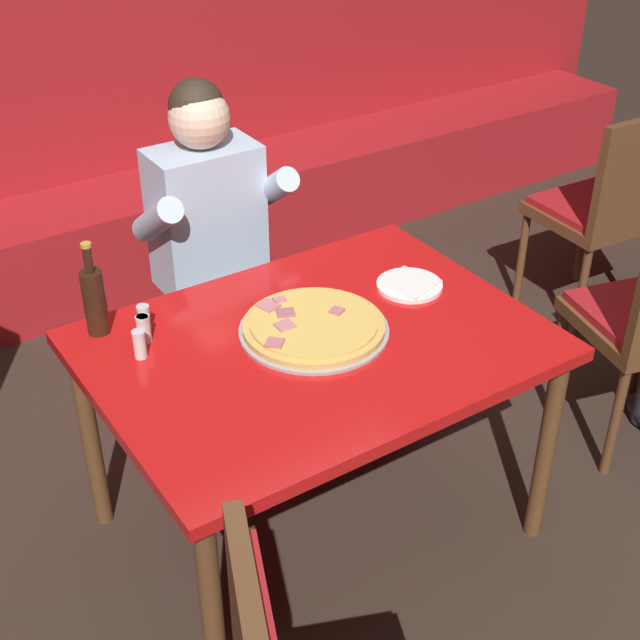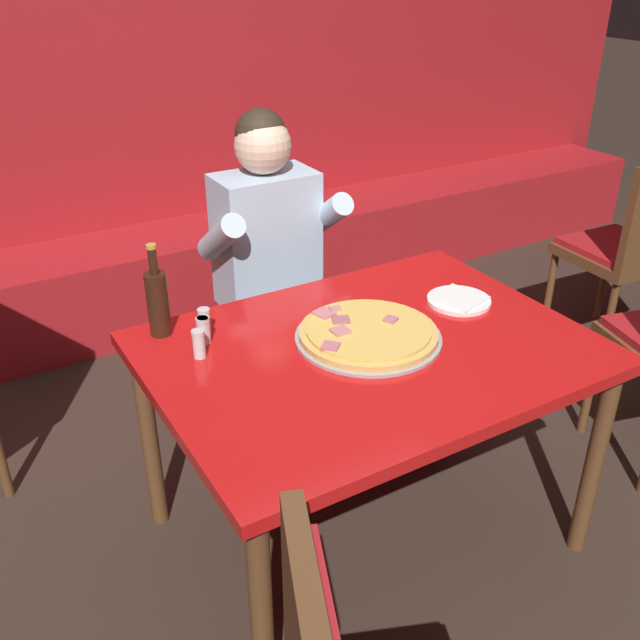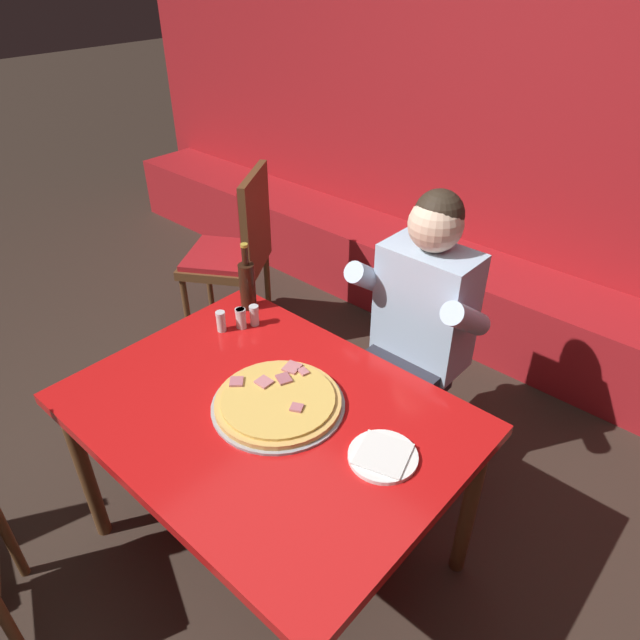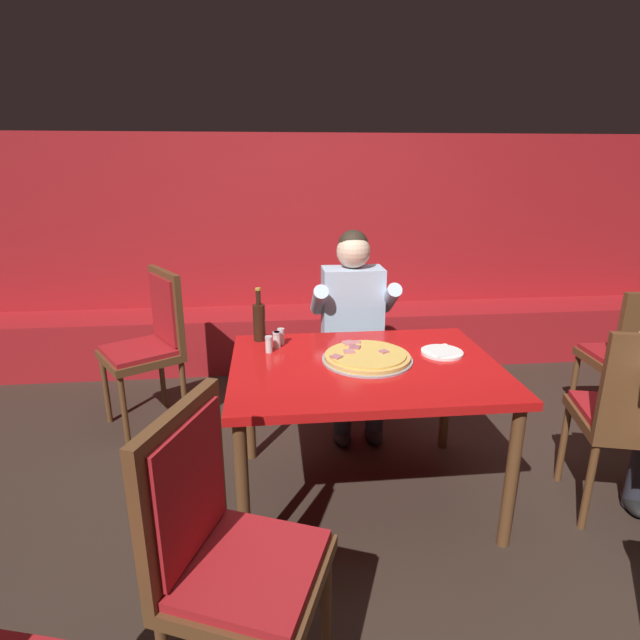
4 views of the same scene
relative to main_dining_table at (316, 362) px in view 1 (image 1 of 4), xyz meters
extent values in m
plane|color=#33261E|center=(0.00, 0.00, -0.67)|extent=(24.00, 24.00, 0.00)
cube|color=#A3191E|center=(0.00, 2.18, 0.28)|extent=(6.80, 0.16, 1.90)
cube|color=#A3191E|center=(0.00, 1.86, -0.44)|extent=(6.46, 0.48, 0.46)
cylinder|color=brown|center=(-0.58, -0.42, -0.31)|extent=(0.06, 0.06, 0.70)
cylinder|color=brown|center=(0.58, -0.42, -0.31)|extent=(0.06, 0.06, 0.70)
cylinder|color=brown|center=(-0.58, 0.42, -0.31)|extent=(0.06, 0.06, 0.70)
cylinder|color=brown|center=(0.58, 0.42, -0.31)|extent=(0.06, 0.06, 0.70)
cube|color=red|center=(0.00, 0.00, 0.06)|extent=(1.28, 0.95, 0.04)
cylinder|color=#9E9EA3|center=(0.02, 0.04, 0.08)|extent=(0.44, 0.44, 0.01)
cylinder|color=#DBA856|center=(0.02, 0.04, 0.10)|extent=(0.42, 0.42, 0.02)
cylinder|color=#E0B251|center=(0.02, 0.04, 0.11)|extent=(0.38, 0.38, 0.01)
cube|color=#C6757A|center=(-0.05, 0.18, 0.12)|extent=(0.06, 0.07, 0.01)
cube|color=#C6757A|center=(-0.07, 0.06, 0.12)|extent=(0.05, 0.05, 0.01)
cube|color=#C6757A|center=(-0.01, 0.19, 0.12)|extent=(0.04, 0.04, 0.01)
cube|color=#B76670|center=(-0.14, 0.00, 0.12)|extent=(0.07, 0.07, 0.01)
cube|color=#A85B66|center=(-0.03, 0.12, 0.12)|extent=(0.07, 0.06, 0.01)
cube|color=#B76670|center=(0.10, 0.04, 0.12)|extent=(0.05, 0.05, 0.01)
cylinder|color=white|center=(0.41, 0.09, 0.08)|extent=(0.21, 0.21, 0.01)
cube|color=white|center=(0.41, 0.09, 0.09)|extent=(0.19, 0.19, 0.01)
cylinder|color=black|center=(-0.51, 0.39, 0.18)|extent=(0.07, 0.07, 0.20)
cylinder|color=black|center=(-0.51, 0.39, 0.32)|extent=(0.03, 0.03, 0.08)
cylinder|color=#B29933|center=(-0.51, 0.39, 0.36)|extent=(0.03, 0.03, 0.01)
cylinder|color=silver|center=(-0.42, 0.26, 0.11)|extent=(0.04, 0.04, 0.07)
cylinder|color=#B23323|center=(-0.42, 0.26, 0.10)|extent=(0.03, 0.03, 0.04)
cylinder|color=silver|center=(-0.42, 0.26, 0.16)|extent=(0.04, 0.04, 0.01)
cylinder|color=silver|center=(-0.39, 0.32, 0.11)|extent=(0.04, 0.04, 0.07)
cylinder|color=silver|center=(-0.39, 0.32, 0.10)|extent=(0.03, 0.03, 0.04)
cylinder|color=silver|center=(-0.39, 0.32, 0.16)|extent=(0.04, 0.04, 0.01)
cylinder|color=silver|center=(-0.41, 0.27, 0.11)|extent=(0.04, 0.04, 0.07)
cylinder|color=#516B33|center=(-0.41, 0.27, 0.10)|extent=(0.03, 0.03, 0.04)
cylinder|color=silver|center=(-0.41, 0.27, 0.16)|extent=(0.04, 0.04, 0.01)
cylinder|color=silver|center=(-0.46, 0.20, 0.11)|extent=(0.04, 0.04, 0.07)
cylinder|color=#28231E|center=(-0.46, 0.20, 0.10)|extent=(0.03, 0.03, 0.04)
cylinder|color=silver|center=(-0.46, 0.20, 0.16)|extent=(0.04, 0.04, 0.01)
ellipsoid|color=black|center=(-0.03, 0.53, -0.62)|extent=(0.11, 0.24, 0.09)
ellipsoid|color=black|center=(0.17, 0.53, -0.62)|extent=(0.11, 0.24, 0.09)
cylinder|color=#282833|center=(-0.03, 0.53, -0.44)|extent=(0.11, 0.11, 0.43)
cylinder|color=#282833|center=(0.17, 0.53, -0.44)|extent=(0.11, 0.11, 0.43)
cube|color=#282833|center=(0.07, 0.63, -0.16)|extent=(0.34, 0.40, 0.12)
cube|color=silver|center=(0.07, 0.83, 0.11)|extent=(0.38, 0.22, 0.52)
cylinder|color=silver|center=(-0.15, 0.75, 0.19)|extent=(0.09, 0.30, 0.25)
cylinder|color=silver|center=(0.29, 0.75, 0.19)|extent=(0.09, 0.30, 0.25)
sphere|color=beige|center=(0.07, 0.83, 0.48)|extent=(0.21, 0.21, 0.21)
sphere|color=#2D2319|center=(0.07, 0.84, 0.51)|extent=(0.19, 0.19, 0.19)
cylinder|color=brown|center=(1.96, 0.67, -0.44)|extent=(0.04, 0.04, 0.45)
cylinder|color=brown|center=(1.58, 0.69, -0.44)|extent=(0.04, 0.04, 0.45)
cylinder|color=brown|center=(1.55, 0.32, -0.44)|extent=(0.04, 0.04, 0.45)
cube|color=brown|center=(1.76, 0.49, -0.19)|extent=(0.46, 0.46, 0.05)
cube|color=#A3191E|center=(1.76, 0.49, -0.15)|extent=(0.43, 0.43, 0.03)
cube|color=brown|center=(1.74, 0.29, 0.07)|extent=(0.44, 0.06, 0.47)
cube|color=#A3191E|center=(1.75, 0.32, 0.07)|extent=(0.36, 0.04, 0.40)
cylinder|color=brown|center=(1.10, 0.02, -0.44)|extent=(0.04, 0.04, 0.46)
cylinder|color=brown|center=(1.00, -0.35, -0.44)|extent=(0.04, 0.04, 0.46)
camera|label=1|loc=(-1.16, -1.79, 1.51)|focal=50.00mm
camera|label=2|loc=(-1.05, -1.49, 1.14)|focal=40.00mm
camera|label=3|loc=(1.06, -0.91, 1.36)|focal=32.00mm
camera|label=4|loc=(-0.44, -2.19, 1.00)|focal=28.00mm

